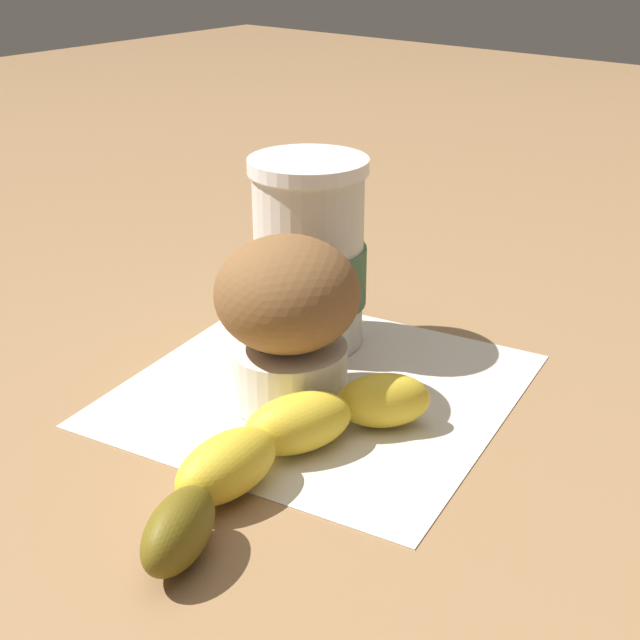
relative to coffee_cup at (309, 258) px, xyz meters
name	(u,v)px	position (x,y,z in m)	size (l,w,h in m)	color
ground_plane	(320,390)	(0.05, -0.05, -0.07)	(3.00, 3.00, 0.00)	#936D47
paper_napkin	(320,389)	(0.05, -0.05, -0.07)	(0.25, 0.25, 0.00)	beige
coffee_cup	(309,258)	(0.00, 0.00, 0.00)	(0.09, 0.09, 0.14)	silver
muffin	(288,316)	(0.05, -0.08, -0.01)	(0.09, 0.09, 0.11)	white
banana	(276,449)	(0.10, -0.15, -0.05)	(0.09, 0.23, 0.04)	gold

